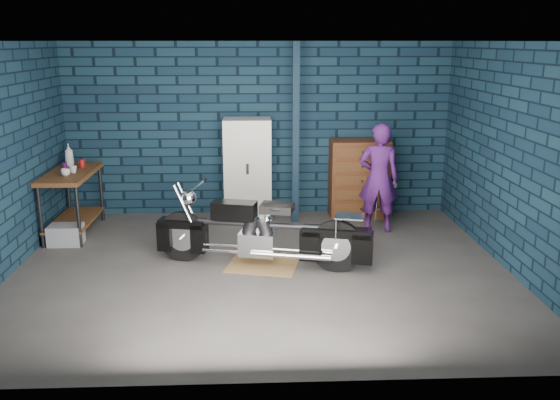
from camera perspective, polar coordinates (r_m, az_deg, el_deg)
The scene contains 16 objects.
ground at distance 7.31m, azimuth -1.82°, elevation -6.65°, with size 6.00×6.00×0.00m, color #4C4947.
room_walls at distance 7.38m, azimuth -2.00°, elevation 8.85°, with size 6.02×5.01×2.71m.
support_post at distance 8.86m, azimuth 1.52°, elevation 6.30°, with size 0.10×0.10×2.70m, color #102132.
workbench at distance 9.00m, azimuth -19.31°, elevation -0.25°, with size 0.60×1.40×0.91m, color brown.
drip_mat at distance 7.41m, azimuth -1.69°, elevation -6.30°, with size 0.85×0.64×0.01m, color olive.
motorcycle at distance 7.24m, azimuth -1.72°, elevation -2.61°, with size 2.29×0.62×1.01m, color black, non-canonical shape.
person at distance 8.64m, azimuth 9.48°, elevation 2.10°, with size 0.58×0.38×1.59m, color #4F1C69.
storage_bin at distance 8.62m, azimuth -19.92°, elevation -3.17°, with size 0.44×0.31×0.27m, color gray.
locker at distance 9.22m, azimuth -3.13°, elevation 3.02°, with size 0.73×0.52×1.56m, color silver.
tool_chest at distance 9.40m, azimuth 7.62°, elevation 2.07°, with size 0.91×0.51×1.21m, color brown.
shop_stool at distance 9.11m, azimuth 10.03°, elevation -0.36°, with size 0.34×0.34×0.63m, color beige, non-canonical shape.
cup_a at distance 8.64m, azimuth -19.94°, elevation 2.52°, with size 0.13×0.13×0.10m, color beige.
cup_b at distance 8.80m, azimuth -19.29°, elevation 2.80°, with size 0.10×0.10×0.10m, color beige.
mug_purple at distance 9.06m, azimuth -20.01°, elevation 3.07°, with size 0.07×0.07×0.10m, color #571863.
mug_red at distance 9.13m, azimuth -18.53°, elevation 3.36°, with size 0.09×0.09×0.12m, color maroon.
bottle at distance 9.29m, azimuth -19.65°, elevation 4.12°, with size 0.13×0.13×0.33m, color gray.
Camera 1 is at (-0.07, -6.79, 2.71)m, focal length 38.00 mm.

